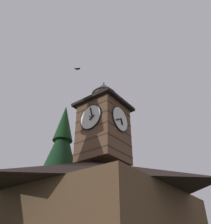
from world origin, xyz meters
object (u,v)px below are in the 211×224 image
Objects in this scene: clock_tower at (104,126)px; pine_tree_behind at (57,194)px; building_main at (93,220)px; moon at (37,206)px; flying_bird_low at (111,91)px; flying_bird_high at (77,69)px.

clock_tower is 0.52× the size of pine_tree_behind.
building_main is 6.98m from clock_tower.
moon is 3.78× the size of flying_bird_low.
moon is at bearing -124.28° from pine_tree_behind.
flying_bird_low reaches higher than clock_tower.
moon is at bearing -121.31° from building_main.
clock_tower is at bearing 111.37° from flying_bird_high.
flying_bird_high is at bearing 56.42° from moon.
flying_bird_low is at bearing 166.00° from flying_bird_high.
pine_tree_behind is at bearing -100.00° from building_main.
moon reaches higher than building_main.
flying_bird_low reaches higher than building_main.
clock_tower reaches higher than building_main.
clock_tower is at bearing 89.94° from pine_tree_behind.
building_main is at bearing 94.80° from flying_bird_high.
pine_tree_behind is 11.72m from flying_bird_low.
clock_tower is 6.71m from pine_tree_behind.
moon is 35.72m from flying_bird_high.
flying_bird_low is (-3.26, -1.49, 6.05)m from clock_tower.
pine_tree_behind is 11.78m from flying_bird_high.
building_main is 22.14× the size of flying_bird_low.
clock_tower is 36.56m from moon.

